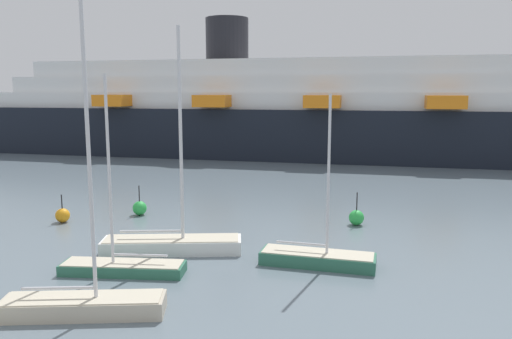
{
  "coord_description": "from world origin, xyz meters",
  "views": [
    {
      "loc": [
        5.06,
        -8.99,
        7.01
      ],
      "look_at": [
        0.0,
        16.89,
        2.87
      ],
      "focal_mm": 35.11,
      "sensor_mm": 36.0,
      "label": 1
    }
  ],
  "objects_px": {
    "sailboat_1": "(84,300)",
    "channel_buoy_1": "(356,217)",
    "channel_buoy_2": "(63,215)",
    "cruise_ship": "(380,113)",
    "sailboat_4": "(123,264)",
    "sailboat_3": "(172,242)",
    "channel_buoy_0": "(140,208)",
    "sailboat_5": "(318,257)"
  },
  "relations": [
    {
      "from": "sailboat_1",
      "to": "channel_buoy_1",
      "type": "relative_size",
      "value": 5.8
    },
    {
      "from": "channel_buoy_2",
      "to": "cruise_ship",
      "type": "height_order",
      "value": "cruise_ship"
    },
    {
      "from": "sailboat_1",
      "to": "cruise_ship",
      "type": "distance_m",
      "value": 42.72
    },
    {
      "from": "sailboat_1",
      "to": "channel_buoy_1",
      "type": "distance_m",
      "value": 15.21
    },
    {
      "from": "sailboat_4",
      "to": "sailboat_3",
      "type": "bearing_deg",
      "value": -115.63
    },
    {
      "from": "sailboat_1",
      "to": "channel_buoy_1",
      "type": "bearing_deg",
      "value": 42.16
    },
    {
      "from": "sailboat_4",
      "to": "cruise_ship",
      "type": "bearing_deg",
      "value": -113.35
    },
    {
      "from": "cruise_ship",
      "to": "channel_buoy_2",
      "type": "bearing_deg",
      "value": -117.58
    },
    {
      "from": "sailboat_3",
      "to": "channel_buoy_0",
      "type": "relative_size",
      "value": 5.66
    },
    {
      "from": "sailboat_1",
      "to": "cruise_ship",
      "type": "relative_size",
      "value": 0.11
    },
    {
      "from": "channel_buoy_1",
      "to": "cruise_ship",
      "type": "relative_size",
      "value": 0.02
    },
    {
      "from": "channel_buoy_0",
      "to": "cruise_ship",
      "type": "bearing_deg",
      "value": 63.13
    },
    {
      "from": "sailboat_1",
      "to": "sailboat_4",
      "type": "height_order",
      "value": "sailboat_1"
    },
    {
      "from": "sailboat_3",
      "to": "cruise_ship",
      "type": "height_order",
      "value": "cruise_ship"
    },
    {
      "from": "sailboat_3",
      "to": "cruise_ship",
      "type": "distance_m",
      "value": 36.39
    },
    {
      "from": "sailboat_1",
      "to": "channel_buoy_2",
      "type": "height_order",
      "value": "sailboat_1"
    },
    {
      "from": "channel_buoy_0",
      "to": "cruise_ship",
      "type": "distance_m",
      "value": 32.41
    },
    {
      "from": "sailboat_4",
      "to": "sailboat_5",
      "type": "bearing_deg",
      "value": -168.78
    },
    {
      "from": "channel_buoy_2",
      "to": "channel_buoy_0",
      "type": "bearing_deg",
      "value": 34.03
    },
    {
      "from": "sailboat_5",
      "to": "channel_buoy_1",
      "type": "bearing_deg",
      "value": 81.01
    },
    {
      "from": "channel_buoy_0",
      "to": "sailboat_1",
      "type": "bearing_deg",
      "value": -73.59
    },
    {
      "from": "channel_buoy_0",
      "to": "cruise_ship",
      "type": "relative_size",
      "value": 0.02
    },
    {
      "from": "sailboat_3",
      "to": "channel_buoy_1",
      "type": "height_order",
      "value": "sailboat_3"
    },
    {
      "from": "sailboat_4",
      "to": "channel_buoy_2",
      "type": "xyz_separation_m",
      "value": [
        -6.63,
        6.51,
        0.02
      ]
    },
    {
      "from": "sailboat_1",
      "to": "sailboat_4",
      "type": "bearing_deg",
      "value": 82.98
    },
    {
      "from": "sailboat_3",
      "to": "sailboat_5",
      "type": "xyz_separation_m",
      "value": [
        6.39,
        -0.46,
        -0.13
      ]
    },
    {
      "from": "sailboat_4",
      "to": "channel_buoy_1",
      "type": "bearing_deg",
      "value": -141.37
    },
    {
      "from": "sailboat_5",
      "to": "channel_buoy_0",
      "type": "xyz_separation_m",
      "value": [
        -10.58,
        6.45,
        0.05
      ]
    },
    {
      "from": "channel_buoy_0",
      "to": "channel_buoy_2",
      "type": "xyz_separation_m",
      "value": [
        -3.41,
        -2.3,
        -0.02
      ]
    },
    {
      "from": "channel_buoy_0",
      "to": "sailboat_3",
      "type": "bearing_deg",
      "value": -54.98
    },
    {
      "from": "sailboat_4",
      "to": "channel_buoy_0",
      "type": "distance_m",
      "value": 9.38
    },
    {
      "from": "sailboat_1",
      "to": "sailboat_4",
      "type": "xyz_separation_m",
      "value": [
        -0.44,
        3.64,
        -0.13
      ]
    },
    {
      "from": "sailboat_5",
      "to": "cruise_ship",
      "type": "height_order",
      "value": "cruise_ship"
    },
    {
      "from": "sailboat_3",
      "to": "sailboat_5",
      "type": "bearing_deg",
      "value": -17.34
    },
    {
      "from": "sailboat_3",
      "to": "cruise_ship",
      "type": "relative_size",
      "value": 0.1
    },
    {
      "from": "channel_buoy_0",
      "to": "channel_buoy_1",
      "type": "bearing_deg",
      "value": 0.83
    },
    {
      "from": "sailboat_1",
      "to": "channel_buoy_2",
      "type": "distance_m",
      "value": 12.37
    },
    {
      "from": "sailboat_1",
      "to": "channel_buoy_1",
      "type": "height_order",
      "value": "sailboat_1"
    },
    {
      "from": "cruise_ship",
      "to": "sailboat_3",
      "type": "bearing_deg",
      "value": -104.09
    },
    {
      "from": "sailboat_3",
      "to": "channel_buoy_2",
      "type": "height_order",
      "value": "sailboat_3"
    },
    {
      "from": "channel_buoy_1",
      "to": "channel_buoy_2",
      "type": "distance_m",
      "value": 15.75
    },
    {
      "from": "sailboat_1",
      "to": "channel_buoy_0",
      "type": "relative_size",
      "value": 5.97
    }
  ]
}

